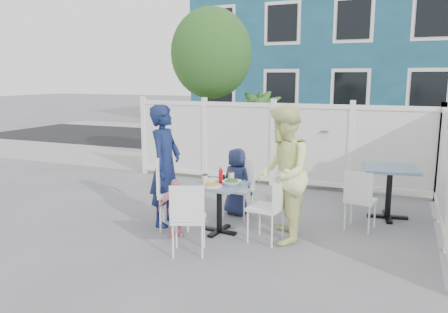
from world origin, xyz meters
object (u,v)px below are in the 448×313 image
at_px(utility_cabinet, 206,135).
at_px(chair_back, 240,183).
at_px(spare_table, 390,179).
at_px(chair_near, 188,214).
at_px(toddler, 175,208).
at_px(main_table, 219,195).
at_px(chair_left, 168,187).
at_px(boy, 237,182).
at_px(woman, 283,174).
at_px(chair_right, 272,202).
at_px(man, 165,165).

height_order(utility_cabinet, chair_back, utility_cabinet).
distance_m(spare_table, chair_near, 3.19).
bearing_deg(toddler, main_table, -9.79).
relative_size(spare_table, chair_left, 0.84).
bearing_deg(main_table, boy, 94.68).
relative_size(utility_cabinet, chair_left, 1.39).
bearing_deg(spare_table, woman, -129.83).
relative_size(boy, toddler, 1.32).
bearing_deg(boy, utility_cabinet, -44.15).
relative_size(chair_back, toddler, 1.11).
bearing_deg(toddler, spare_table, -10.06).
xyz_separation_m(main_table, chair_right, (0.75, -0.08, 0.00)).
height_order(man, toddler, man).
distance_m(man, boy, 1.16).
distance_m(main_table, chair_near, 0.87).
distance_m(spare_table, woman, 1.94).
bearing_deg(utility_cabinet, main_table, -54.38).
bearing_deg(chair_near, spare_table, 26.97).
bearing_deg(man, spare_table, -68.37).
relative_size(man, toddler, 2.20).
distance_m(chair_back, woman, 1.21).
xyz_separation_m(chair_near, boy, (-0.04, 1.71, 0.01)).
distance_m(chair_near, toddler, 0.70).
xyz_separation_m(chair_near, woman, (0.88, 0.91, 0.37)).
distance_m(man, woman, 1.70).
distance_m(main_table, toddler, 0.62).
xyz_separation_m(chair_right, chair_near, (-0.78, -0.79, -0.02)).
height_order(utility_cabinet, chair_right, utility_cabinet).
height_order(chair_right, man, man).
distance_m(main_table, spare_table, 2.58).
distance_m(utility_cabinet, woman, 5.37).
relative_size(chair_left, chair_near, 1.15).
xyz_separation_m(utility_cabinet, man, (1.39, -4.38, 0.16)).
bearing_deg(woman, man, -105.80).
relative_size(chair_near, woman, 0.50).
xyz_separation_m(spare_table, chair_left, (-2.81, -1.62, -0.02)).
xyz_separation_m(chair_back, chair_near, (-0.03, -1.67, 0.01)).
bearing_deg(utility_cabinet, toddler, -61.06).
xyz_separation_m(chair_left, chair_back, (0.72, 0.91, -0.09)).
height_order(chair_right, toddler, chair_right).
height_order(chair_back, man, man).
xyz_separation_m(man, woman, (1.70, -0.01, 0.02)).
distance_m(chair_right, boy, 1.23).
xyz_separation_m(main_table, man, (-0.85, 0.05, 0.33)).
bearing_deg(main_table, woman, 2.69).
bearing_deg(spare_table, man, -153.34).
distance_m(chair_right, woman, 0.38).
xyz_separation_m(spare_table, chair_right, (-1.34, -1.60, -0.08)).
bearing_deg(toddler, man, 85.98).
xyz_separation_m(chair_right, chair_back, (-0.75, 0.88, -0.03)).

